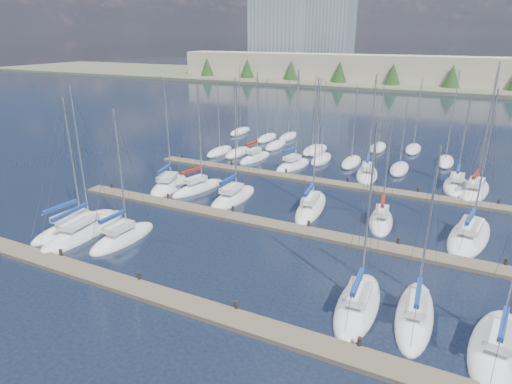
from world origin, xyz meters
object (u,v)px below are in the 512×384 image
at_px(sailboat_c, 123,238).
at_px(sailboat_p, 367,174).
at_px(sailboat_m, 469,236).
at_px(sailboat_h, 169,185).
at_px(sailboat_o, 293,165).
at_px(sailboat_a, 75,226).
at_px(sailboat_i, 198,188).
at_px(sailboat_r, 475,191).
at_px(sailboat_q, 456,186).
at_px(sailboat_b, 84,231).
at_px(sailboat_n, 255,158).
at_px(sailboat_f, 415,315).
at_px(sailboat_l, 381,221).
at_px(sailboat_j, 233,197).
at_px(sailboat_e, 358,304).
at_px(sailboat_k, 311,207).
at_px(sailboat_g, 497,348).

distance_m(sailboat_c, sailboat_p, 31.49).
distance_m(sailboat_m, sailboat_h, 32.16).
bearing_deg(sailboat_o, sailboat_h, -113.91).
distance_m(sailboat_a, sailboat_i, 14.51).
height_order(sailboat_o, sailboat_r, sailboat_r).
xyz_separation_m(sailboat_q, sailboat_m, (1.67, -14.00, -0.00)).
xyz_separation_m(sailboat_r, sailboat_b, (-31.88, -27.30, -0.02)).
distance_m(sailboat_n, sailboat_r, 28.59).
height_order(sailboat_f, sailboat_p, sailboat_p).
height_order(sailboat_o, sailboat_l, sailboat_o).
distance_m(sailboat_o, sailboat_f, 33.33).
bearing_deg(sailboat_h, sailboat_p, 22.67).
xyz_separation_m(sailboat_q, sailboat_b, (-29.88, -28.32, -0.00)).
height_order(sailboat_i, sailboat_c, sailboat_i).
bearing_deg(sailboat_p, sailboat_j, -136.86).
height_order(sailboat_i, sailboat_p, sailboat_p).
xyz_separation_m(sailboat_m, sailboat_c, (-27.39, -13.82, 0.01)).
distance_m(sailboat_n, sailboat_e, 36.12).
relative_size(sailboat_n, sailboat_j, 0.94).
xyz_separation_m(sailboat_k, sailboat_q, (13.16, 13.88, -0.01)).
relative_size(sailboat_a, sailboat_e, 0.97).
relative_size(sailboat_a, sailboat_q, 1.12).
distance_m(sailboat_n, sailboat_f, 38.01).
bearing_deg(sailboat_i, sailboat_l, 14.15).
xyz_separation_m(sailboat_j, sailboat_c, (-3.98, -12.90, -0.00)).
distance_m(sailboat_a, sailboat_q, 42.03).
height_order(sailboat_g, sailboat_b, sailboat_g).
bearing_deg(sailboat_i, sailboat_e, -18.75).
bearing_deg(sailboat_m, sailboat_e, -104.80).
xyz_separation_m(sailboat_l, sailboat_h, (-24.50, -0.56, -0.01)).
bearing_deg(sailboat_e, sailboat_m, 63.97).
bearing_deg(sailboat_c, sailboat_i, 97.54).
xyz_separation_m(sailboat_n, sailboat_e, (21.77, -28.81, -0.02)).
bearing_deg(sailboat_n, sailboat_b, -88.25).
bearing_deg(sailboat_g, sailboat_o, 137.81).
distance_m(sailboat_o, sailboat_m, 25.63).
distance_m(sailboat_q, sailboat_b, 41.17).
bearing_deg(sailboat_k, sailboat_b, -145.52).
height_order(sailboat_a, sailboat_j, sailboat_j).
relative_size(sailboat_l, sailboat_c, 0.87).
xyz_separation_m(sailboat_k, sailboat_a, (-18.28, -14.01, -0.01)).
distance_m(sailboat_f, sailboat_g, 4.76).
height_order(sailboat_n, sailboat_p, sailboat_p).
distance_m(sailboat_q, sailboat_p, 10.37).
bearing_deg(sailboat_f, sailboat_n, 129.19).
height_order(sailboat_q, sailboat_p, sailboat_p).
relative_size(sailboat_i, sailboat_p, 0.95).
bearing_deg(sailboat_l, sailboat_n, 136.97).
height_order(sailboat_h, sailboat_c, sailboat_h).
height_order(sailboat_q, sailboat_b, sailboat_b).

